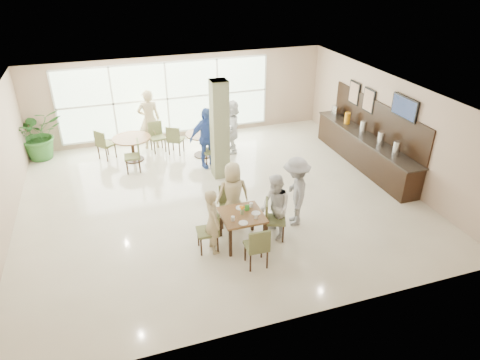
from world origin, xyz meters
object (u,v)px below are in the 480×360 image
object	(u,v)px
adult_standing	(149,119)
round_table_right	(203,139)
potted_plant	(38,134)
teen_left	(213,221)
teen_far	(233,194)
teen_standing	(296,192)
adult_b	(231,126)
round_table_left	(132,142)
buffet_counter	(365,148)
adult_a	(206,138)
teen_right	(275,207)
main_table	(242,218)

from	to	relation	value
adult_standing	round_table_right	bearing A→B (deg)	142.85
potted_plant	adult_standing	world-z (taller)	adult_standing
teen_left	teen_far	size ratio (longest dim) A/B	0.95
teen_standing	adult_b	distance (m)	4.43
round_table_right	teen_far	xyz separation A→B (m)	(-0.23, -3.93, 0.22)
round_table_left	buffet_counter	size ratio (longest dim) A/B	0.25
buffet_counter	potted_plant	xyz separation A→B (m)	(-9.28, 3.59, 0.24)
round_table_left	adult_a	world-z (taller)	adult_a
round_table_right	adult_standing	world-z (taller)	adult_standing
teen_standing	adult_standing	size ratio (longest dim) A/B	0.87
round_table_right	buffet_counter	world-z (taller)	buffet_counter
potted_plant	teen_far	size ratio (longest dim) A/B	1.02
teen_standing	round_table_right	bearing A→B (deg)	-148.50
round_table_right	potted_plant	size ratio (longest dim) A/B	0.67
teen_left	adult_b	bearing A→B (deg)	-26.99
potted_plant	teen_right	size ratio (longest dim) A/B	1.03
adult_a	teen_right	bearing A→B (deg)	-95.80
main_table	buffet_counter	distance (m)	5.40
main_table	teen_left	bearing A→B (deg)	-175.57
round_table_right	potted_plant	xyz separation A→B (m)	(-4.83, 1.41, 0.23)
teen_left	teen_far	bearing A→B (deg)	-44.73
main_table	teen_right	world-z (taller)	teen_right
teen_standing	potted_plant	bearing A→B (deg)	-117.23
buffet_counter	teen_standing	distance (m)	3.99
adult_a	adult_b	world-z (taller)	adult_a
adult_b	adult_standing	bearing A→B (deg)	-101.96
teen_standing	teen_left	bearing A→B (deg)	-61.69
buffet_counter	adult_b	xyz separation A→B (m)	(-3.50, 2.21, 0.30)
teen_far	teen_standing	xyz separation A→B (m)	(1.38, -0.47, 0.07)
main_table	adult_b	distance (m)	4.96
potted_plant	adult_b	distance (m)	5.95
main_table	adult_b	size ratio (longest dim) A/B	0.53
adult_b	potted_plant	bearing A→B (deg)	-90.95
adult_a	adult_standing	world-z (taller)	adult_standing
main_table	round_table_left	xyz separation A→B (m)	(-1.85, 5.12, -0.07)
teen_far	potted_plant	bearing A→B (deg)	-43.92
adult_a	adult_b	xyz separation A→B (m)	(1.02, 0.81, -0.06)
buffet_counter	main_table	bearing A→B (deg)	-151.44
round_table_left	potted_plant	xyz separation A→B (m)	(-2.69, 1.06, 0.21)
round_table_right	potted_plant	bearing A→B (deg)	163.75
teen_far	adult_b	xyz separation A→B (m)	(1.18, 3.96, 0.07)
main_table	potted_plant	xyz separation A→B (m)	(-4.54, 6.17, 0.14)
teen_far	teen_right	distance (m)	1.10
buffet_counter	teen_left	xyz separation A→B (m)	(-5.41, -2.63, 0.19)
round_table_right	teen_far	size ratio (longest dim) A/B	0.68
adult_a	adult_standing	distance (m)	2.37
adult_a	teen_standing	bearing A→B (deg)	-85.22
buffet_counter	adult_standing	bearing A→B (deg)	150.77
teen_far	adult_a	size ratio (longest dim) A/B	0.85
adult_standing	teen_left	bearing A→B (deg)	95.25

